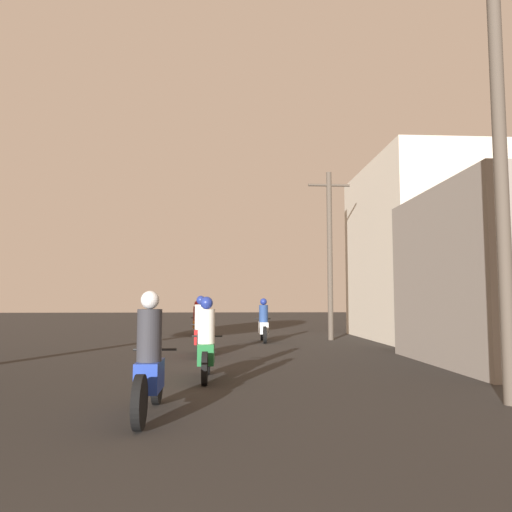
% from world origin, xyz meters
% --- Properties ---
extents(motorcycle_blue, '(0.60, 2.10, 1.62)m').
position_xyz_m(motorcycle_blue, '(-0.00, 6.39, 0.65)').
color(motorcycle_blue, black).
rests_on(motorcycle_blue, ground_plane).
extents(motorcycle_green, '(0.60, 1.87, 1.56)m').
position_xyz_m(motorcycle_green, '(0.62, 9.31, 0.63)').
color(motorcycle_green, black).
rests_on(motorcycle_green, ground_plane).
extents(motorcycle_red, '(0.60, 1.99, 1.61)m').
position_xyz_m(motorcycle_red, '(0.31, 13.39, 0.64)').
color(motorcycle_red, black).
rests_on(motorcycle_red, ground_plane).
extents(motorcycle_white, '(0.60, 1.97, 1.55)m').
position_xyz_m(motorcycle_white, '(2.32, 17.70, 0.62)').
color(motorcycle_white, black).
rests_on(motorcycle_white, ground_plane).
extents(motorcycle_orange, '(0.60, 1.98, 1.45)m').
position_xyz_m(motorcycle_orange, '(-0.27, 21.60, 0.58)').
color(motorcycle_orange, black).
rests_on(motorcycle_orange, ground_plane).
extents(building_right_far, '(5.74, 7.25, 6.67)m').
position_xyz_m(building_right_far, '(9.24, 18.33, 3.34)').
color(building_right_far, beige).
rests_on(building_right_far, ground_plane).
extents(utility_pole_near, '(1.60, 0.20, 7.00)m').
position_xyz_m(utility_pole_near, '(5.07, 6.78, 3.66)').
color(utility_pole_near, '#4C4238').
rests_on(utility_pole_near, ground_plane).
extents(utility_pole_far, '(1.60, 0.20, 6.39)m').
position_xyz_m(utility_pole_far, '(4.90, 18.35, 3.35)').
color(utility_pole_far, '#4C4238').
rests_on(utility_pole_far, ground_plane).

